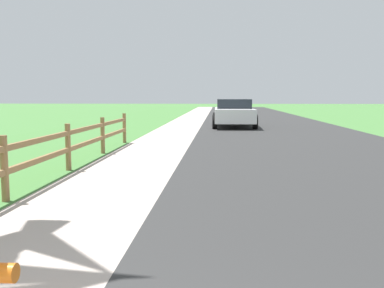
# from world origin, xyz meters

# --- Properties ---
(ground_plane) EXTENTS (120.00, 120.00, 0.00)m
(ground_plane) POSITION_xyz_m (0.00, 25.00, 0.00)
(ground_plane) COLOR #417537
(road_asphalt) EXTENTS (7.00, 66.00, 0.01)m
(road_asphalt) POSITION_xyz_m (3.50, 27.00, 0.00)
(road_asphalt) COLOR #2C2C2C
(road_asphalt) RESTS_ON ground
(curb_concrete) EXTENTS (6.00, 66.00, 0.01)m
(curb_concrete) POSITION_xyz_m (-3.00, 27.00, 0.00)
(curb_concrete) COLOR #B4A49A
(curb_concrete) RESTS_ON ground
(grass_verge) EXTENTS (5.00, 66.00, 0.00)m
(grass_verge) POSITION_xyz_m (-4.50, 27.00, 0.01)
(grass_verge) COLOR #417537
(grass_verge) RESTS_ON ground
(rail_fence) EXTENTS (0.11, 13.31, 0.96)m
(rail_fence) POSITION_xyz_m (-2.16, 6.73, 0.57)
(rail_fence) COLOR olive
(rail_fence) RESTS_ON ground
(parked_suv_white) EXTENTS (2.10, 4.87, 1.37)m
(parked_suv_white) POSITION_xyz_m (1.62, 21.12, 0.70)
(parked_suv_white) COLOR white
(parked_suv_white) RESTS_ON ground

